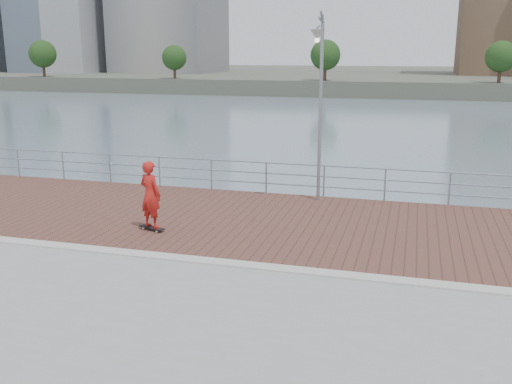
# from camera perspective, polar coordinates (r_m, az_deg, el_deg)

# --- Properties ---
(water) EXTENTS (400.00, 400.00, 0.00)m
(water) POSITION_cam_1_polar(r_m,az_deg,el_deg) (14.39, -2.22, -14.76)
(water) COLOR slate
(water) RESTS_ON ground
(brick_lane) EXTENTS (40.00, 6.80, 0.02)m
(brick_lane) POSITION_cam_1_polar(r_m,az_deg,el_deg) (16.82, 1.47, -3.01)
(brick_lane) COLOR brown
(brick_lane) RESTS_ON seawall
(curb) EXTENTS (40.00, 0.40, 0.06)m
(curb) POSITION_cam_1_polar(r_m,az_deg,el_deg) (13.54, -2.30, -7.19)
(curb) COLOR #B7B5AD
(curb) RESTS_ON seawall
(far_shore) EXTENTS (320.00, 95.00, 2.50)m
(far_shore) POSITION_cam_1_polar(r_m,az_deg,el_deg) (134.68, 14.24, 11.08)
(far_shore) COLOR #4C5142
(far_shore) RESTS_ON ground
(guardrail) EXTENTS (39.06, 0.06, 1.13)m
(guardrail) POSITION_cam_1_polar(r_m,az_deg,el_deg) (19.86, 3.90, 1.63)
(guardrail) COLOR #8C9EA8
(guardrail) RESTS_ON brick_lane
(street_lamp) EXTENTS (0.43, 1.24, 5.84)m
(street_lamp) POSITION_cam_1_polar(r_m,az_deg,el_deg) (18.34, 6.33, 11.47)
(street_lamp) COLOR gray
(street_lamp) RESTS_ON brick_lane
(skateboard) EXTENTS (0.83, 0.46, 0.09)m
(skateboard) POSITION_cam_1_polar(r_m,az_deg,el_deg) (16.26, -10.37, -3.53)
(skateboard) COLOR black
(skateboard) RESTS_ON brick_lane
(skateboarder) EXTENTS (0.80, 0.65, 1.89)m
(skateboarder) POSITION_cam_1_polar(r_m,az_deg,el_deg) (16.01, -10.52, -0.25)
(skateboarder) COLOR red
(skateboarder) RESTS_ON skateboard
(shoreline_trees) EXTENTS (144.77, 5.09, 6.79)m
(shoreline_trees) POSITION_cam_1_polar(r_m,az_deg,el_deg) (89.29, 20.71, 12.70)
(shoreline_trees) COLOR #473323
(shoreline_trees) RESTS_ON far_shore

